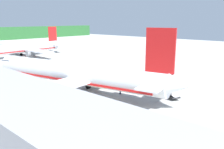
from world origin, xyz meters
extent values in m
cube|color=#A8A8A3|center=(0.00, 48.00, -0.10)|extent=(240.00, 320.00, 0.20)
cylinder|color=silver|center=(-10.21, 23.97, 3.50)|extent=(10.97, 36.03, 3.80)
cone|color=silver|center=(-14.08, 42.78, 3.50)|extent=(4.02, 3.08, 3.61)
cone|color=silver|center=(-6.27, 4.77, 3.90)|extent=(3.81, 3.78, 3.23)
cube|color=#192333|center=(-13.63, 40.62, 4.36)|extent=(3.65, 3.00, 0.60)
cube|color=silver|center=(-18.76, 20.17, 2.83)|extent=(16.39, 6.34, 0.50)
cylinder|color=slate|center=(-16.44, 22.49, 1.63)|extent=(2.80, 3.58, 2.20)
cube|color=silver|center=(-0.86, 23.85, 2.83)|extent=(16.70, 9.42, 0.50)
cylinder|color=slate|center=(-3.90, 25.06, 1.63)|extent=(2.80, 3.58, 2.20)
cube|color=red|center=(-6.89, 7.81, 8.65)|extent=(1.24, 4.38, 6.50)
cube|color=silver|center=(-6.89, 7.81, 3.90)|extent=(10.83, 5.23, 0.24)
cube|color=red|center=(-10.21, 23.97, 2.46)|extent=(10.06, 32.46, 0.36)
cylinder|color=black|center=(-12.97, 37.37, 0.55)|extent=(0.56, 1.15, 1.10)
cylinder|color=gray|center=(-12.97, 37.37, 1.35)|extent=(0.20, 0.20, 0.50)
cylinder|color=black|center=(-12.46, 21.98, 0.55)|extent=(0.56, 1.15, 1.10)
cylinder|color=gray|center=(-12.46, 21.98, 1.35)|extent=(0.20, 0.20, 0.50)
cylinder|color=black|center=(-7.36, 23.03, 0.55)|extent=(0.56, 1.15, 1.10)
cylinder|color=gray|center=(-7.36, 23.03, 1.35)|extent=(0.20, 0.20, 0.50)
cylinder|color=silver|center=(4.53, 72.25, 3.06)|extent=(31.63, 5.34, 3.32)
cone|color=silver|center=(21.64, 73.35, 3.41)|extent=(2.97, 3.00, 2.82)
cube|color=silver|center=(6.79, 64.38, 2.48)|extent=(4.76, 14.15, 0.44)
cylinder|color=slate|center=(5.07, 66.67, 1.43)|extent=(2.92, 2.10, 1.92)
cube|color=silver|center=(5.77, 80.34, 2.48)|extent=(6.49, 14.50, 0.44)
cylinder|color=slate|center=(4.35, 77.85, 1.43)|extent=(2.92, 2.10, 1.92)
cube|color=red|center=(18.93, 73.17, 7.56)|extent=(3.86, 0.56, 5.68)
cube|color=silver|center=(18.93, 73.17, 3.41)|extent=(3.38, 9.26, 0.21)
cube|color=red|center=(4.53, 72.25, 2.15)|extent=(28.48, 4.97, 0.31)
cylinder|color=black|center=(5.99, 70.06, 0.48)|extent=(0.98, 0.37, 0.96)
cylinder|color=gray|center=(5.99, 70.06, 1.18)|extent=(0.17, 0.17, 0.44)
cylinder|color=black|center=(5.70, 74.60, 0.48)|extent=(0.98, 0.37, 0.96)
cylinder|color=gray|center=(5.70, 74.60, 1.18)|extent=(0.17, 0.17, 0.44)
cone|color=white|center=(17.71, 95.05, 2.35)|extent=(2.89, 2.79, 2.42)
cube|color=#192333|center=(16.76, 96.18, 2.92)|extent=(2.69, 2.63, 0.40)
cube|color=white|center=(13.22, 109.87, 1.90)|extent=(10.69, 8.69, 0.34)
cylinder|color=slate|center=(12.60, 107.76, 1.10)|extent=(2.51, 2.59, 1.48)
cylinder|color=black|center=(15.32, 97.88, 0.37)|extent=(0.66, 0.72, 0.74)
cylinder|color=gray|center=(15.32, 97.88, 0.91)|extent=(0.13, 0.13, 0.34)
cube|color=#2659A5|center=(0.64, 12.00, 1.50)|extent=(2.82, 2.69, 1.80)
cube|color=#192333|center=(1.09, 12.72, 1.86)|extent=(1.61, 1.05, 0.94)
cylinder|color=silver|center=(-1.16, 9.12, 1.50)|extent=(4.04, 4.98, 1.80)
cube|color=#262628|center=(-0.68, 9.88, 0.52)|extent=(4.91, 6.58, 0.16)
cylinder|color=black|center=(-0.45, 12.33, 0.45)|extent=(0.71, 0.91, 0.90)
cylinder|color=black|center=(1.41, 11.16, 0.45)|extent=(0.71, 0.91, 0.90)
cylinder|color=black|center=(-2.09, 9.70, 0.45)|extent=(0.71, 0.91, 0.90)
cylinder|color=black|center=(-0.23, 8.54, 0.45)|extent=(0.71, 0.91, 0.90)
cylinder|color=black|center=(-27.27, 14.39, 0.45)|extent=(0.61, 0.94, 0.90)
cube|color=#333338|center=(-21.94, 19.50, 0.15)|extent=(2.33, 2.33, 0.30)
cube|color=silver|center=(-21.94, 19.50, 1.10)|extent=(2.05, 2.05, 1.61)
cube|color=silver|center=(-21.50, 19.22, 1.76)|extent=(1.32, 1.60, 0.55)
cylinder|color=#191E33|center=(-20.63, 30.88, 0.43)|extent=(0.14, 0.14, 0.87)
cylinder|color=#191E33|center=(-20.58, 31.05, 0.43)|extent=(0.14, 0.14, 0.87)
cube|color=#CCE519|center=(-20.61, 30.96, 1.20)|extent=(0.33, 0.48, 0.65)
cube|color=silver|center=(-20.61, 30.96, 1.23)|extent=(0.34, 0.49, 0.06)
sphere|color=tan|center=(-20.61, 30.96, 1.64)|extent=(0.24, 0.24, 0.24)
cylinder|color=#CCE519|center=(-20.68, 30.70, 1.23)|extent=(0.09, 0.09, 0.62)
cylinder|color=#CCE519|center=(-20.54, 31.22, 1.23)|extent=(0.09, 0.09, 0.62)
cylinder|color=#191E33|center=(-5.80, 16.33, 0.43)|extent=(0.14, 0.14, 0.86)
cylinder|color=#191E33|center=(-5.63, 16.26, 0.43)|extent=(0.14, 0.14, 0.86)
cube|color=orange|center=(-5.72, 16.30, 1.18)|extent=(0.49, 0.36, 0.64)
cube|color=silver|center=(-5.72, 16.30, 1.21)|extent=(0.50, 0.38, 0.06)
sphere|color=tan|center=(-5.72, 16.30, 1.62)|extent=(0.23, 0.23, 0.23)
cylinder|color=orange|center=(-5.97, 16.39, 1.21)|extent=(0.09, 0.09, 0.61)
cylinder|color=orange|center=(-5.46, 16.20, 1.21)|extent=(0.09, 0.09, 0.61)
cube|color=yellow|center=(-10.46, 18.97, 0.01)|extent=(0.30, 60.00, 0.01)
camera|label=1|loc=(-36.95, -10.11, 12.94)|focal=38.31mm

